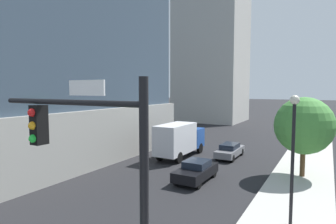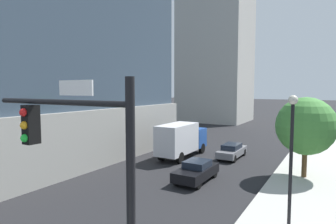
{
  "view_description": "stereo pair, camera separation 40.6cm",
  "coord_description": "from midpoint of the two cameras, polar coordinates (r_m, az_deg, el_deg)",
  "views": [
    {
      "loc": [
        10.54,
        -1.77,
        6.7
      ],
      "look_at": [
        0.99,
        15.08,
        5.15
      ],
      "focal_mm": 30.45,
      "sensor_mm": 36.0,
      "label": 1
    },
    {
      "loc": [
        10.89,
        -1.57,
        6.7
      ],
      "look_at": [
        0.99,
        15.08,
        5.15
      ],
      "focal_mm": 30.45,
      "sensor_mm": 36.0,
      "label": 2
    }
  ],
  "objects": [
    {
      "name": "sidewalk",
      "position": [
        22.73,
        25.58,
        -12.84
      ],
      "size": [
        4.28,
        120.0,
        0.15
      ],
      "primitive_type": "cube",
      "color": "#B2AFA8",
      "rests_on": "ground"
    },
    {
      "name": "construction_building",
      "position": [
        62.48,
        9.81,
        14.73
      ],
      "size": [
        14.0,
        15.61,
        42.86
      ],
      "color": "#B2AFA8",
      "rests_on": "ground"
    },
    {
      "name": "car_gray",
      "position": [
        28.77,
        13.06,
        -7.56
      ],
      "size": [
        1.72,
        4.65,
        1.4
      ],
      "color": "slate",
      "rests_on": "ground"
    },
    {
      "name": "car_black",
      "position": [
        21.36,
        6.25,
        -11.63
      ],
      "size": [
        1.92,
        4.35,
        1.49
      ],
      "color": "black",
      "rests_on": "ground"
    },
    {
      "name": "street_tree",
      "position": [
        23.5,
        26.3,
        -2.55
      ],
      "size": [
        4.29,
        4.29,
        5.99
      ],
      "color": "brown",
      "rests_on": "sidewalk"
    },
    {
      "name": "box_truck",
      "position": [
        28.07,
        3.06,
        -5.36
      ],
      "size": [
        2.28,
        7.02,
        3.38
      ],
      "color": "#1E4799",
      "rests_on": "ground"
    },
    {
      "name": "traffic_light_pole",
      "position": [
        7.07,
        -15.0,
        -11.48
      ],
      "size": [
        4.68,
        0.48,
        6.81
      ],
      "color": "black",
      "rests_on": "sidewalk"
    },
    {
      "name": "street_lamp",
      "position": [
        14.63,
        24.24,
        -5.61
      ],
      "size": [
        0.44,
        0.44,
        6.28
      ],
      "color": "black",
      "rests_on": "sidewalk"
    }
  ]
}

